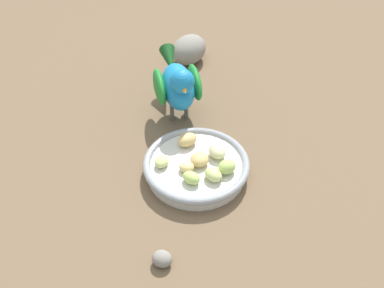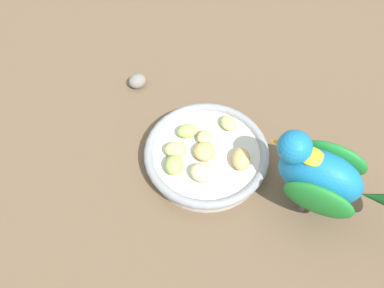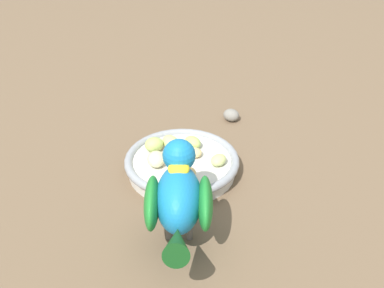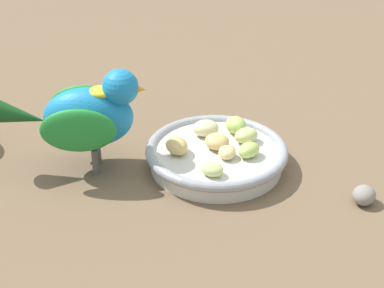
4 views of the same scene
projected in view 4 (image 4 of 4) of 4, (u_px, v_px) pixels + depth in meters
The scene contains 12 objects.
ground_plane at pixel (218, 156), 0.76m from camera, with size 4.00×4.00×0.00m, color brown.
feeding_bowl at pixel (217, 155), 0.73m from camera, with size 0.18×0.18×0.03m.
apple_piece_0 at pixel (216, 141), 0.73m from camera, with size 0.03×0.03×0.02m, color tan.
apple_piece_1 at pixel (206, 128), 0.76m from camera, with size 0.04×0.03×0.02m, color beige.
apple_piece_2 at pixel (177, 145), 0.72m from camera, with size 0.04×0.03×0.02m, color tan.
apple_piece_3 at pixel (249, 150), 0.71m from camera, with size 0.03×0.02×0.02m, color #B2CC66.
apple_piece_4 at pixel (210, 169), 0.68m from camera, with size 0.03×0.02×0.02m, color #C6D17A.
apple_piece_5 at pixel (227, 152), 0.71m from camera, with size 0.03×0.02×0.02m, color #E5C67F.
apple_piece_6 at pixel (246, 137), 0.74m from camera, with size 0.03×0.02×0.02m, color #C6D17A.
apple_piece_7 at pixel (236, 125), 0.76m from camera, with size 0.03×0.03×0.02m, color #B2CC66.
parrot at pixel (85, 114), 0.70m from camera, with size 0.20×0.10×0.14m.
pebble_0 at pixel (364, 195), 0.66m from camera, with size 0.03×0.03×0.02m, color gray.
Camera 4 is at (0.05, -0.65, 0.39)m, focal length 53.03 mm.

